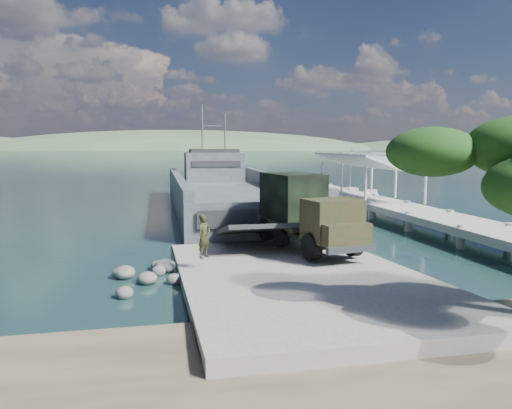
% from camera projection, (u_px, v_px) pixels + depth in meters
% --- Properties ---
extents(ground, '(1400.00, 1400.00, 0.00)m').
position_uv_depth(ground, '(291.00, 277.00, 22.72)').
color(ground, '#183A39').
rests_on(ground, ground).
extents(boat_ramp, '(10.00, 18.00, 0.50)m').
position_uv_depth(boat_ramp, '(297.00, 277.00, 21.72)').
color(boat_ramp, gray).
rests_on(boat_ramp, ground).
extents(shoreline_rocks, '(3.20, 5.60, 0.90)m').
position_uv_depth(shoreline_rocks, '(152.00, 282.00, 21.92)').
color(shoreline_rocks, '#5F5F5D').
rests_on(shoreline_rocks, ground).
extents(distant_headlands, '(1000.00, 240.00, 48.00)m').
position_uv_depth(distant_headlands, '(198.00, 150.00, 576.76)').
color(distant_headlands, '#3D5937').
rests_on(distant_headlands, ground).
extents(pier, '(6.40, 44.00, 6.10)m').
position_uv_depth(pier, '(375.00, 195.00, 43.46)').
color(pier, gray).
rests_on(pier, ground).
extents(landing_craft, '(10.31, 38.58, 11.41)m').
position_uv_depth(landing_craft, '(228.00, 199.00, 46.56)').
color(landing_craft, '#3F464B').
rests_on(landing_craft, ground).
extents(military_truck, '(3.99, 8.70, 3.89)m').
position_uv_depth(military_truck, '(305.00, 211.00, 26.83)').
color(military_truck, black).
rests_on(military_truck, boat_ramp).
extents(soldier, '(0.86, 0.85, 1.99)m').
position_uv_depth(soldier, '(204.00, 245.00, 22.59)').
color(soldier, '#24321B').
rests_on(soldier, boat_ramp).
extents(sailboat_near, '(3.04, 4.95, 5.82)m').
position_uv_depth(sailboat_near, '(371.00, 195.00, 56.57)').
color(sailboat_near, silver).
rests_on(sailboat_near, ground).
extents(sailboat_far, '(2.20, 5.01, 5.90)m').
position_uv_depth(sailboat_far, '(350.00, 193.00, 59.08)').
color(sailboat_far, silver).
rests_on(sailboat_far, ground).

